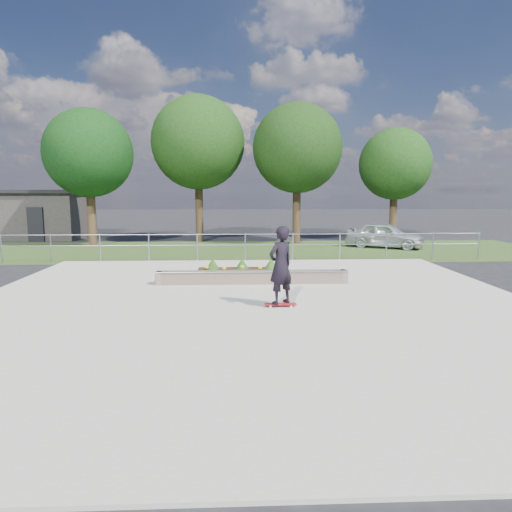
{
  "coord_description": "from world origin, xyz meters",
  "views": [
    {
      "loc": [
        -0.35,
        -11.44,
        2.97
      ],
      "look_at": [
        0.2,
        1.5,
        1.1
      ],
      "focal_mm": 32.0,
      "sensor_mm": 36.0,
      "label": 1
    }
  ],
  "objects_px": {
    "grind_ledge": "(252,277)",
    "skateboarder": "(281,265)",
    "parked_car": "(385,235)",
    "planter_bed": "(242,271)"
  },
  "relations": [
    {
      "from": "parked_car",
      "to": "planter_bed",
      "type": "bearing_deg",
      "value": 165.68
    },
    {
      "from": "skateboarder",
      "to": "parked_car",
      "type": "bearing_deg",
      "value": 61.38
    },
    {
      "from": "planter_bed",
      "to": "parked_car",
      "type": "height_order",
      "value": "parked_car"
    },
    {
      "from": "parked_car",
      "to": "grind_ledge",
      "type": "bearing_deg",
      "value": 170.55
    },
    {
      "from": "grind_ledge",
      "to": "skateboarder",
      "type": "xyz_separation_m",
      "value": [
        0.62,
        -2.92,
        0.85
      ]
    },
    {
      "from": "grind_ledge",
      "to": "skateboarder",
      "type": "distance_m",
      "value": 3.1
    },
    {
      "from": "grind_ledge",
      "to": "parked_car",
      "type": "relative_size",
      "value": 1.54
    },
    {
      "from": "skateboarder",
      "to": "parked_car",
      "type": "relative_size",
      "value": 0.52
    },
    {
      "from": "grind_ledge",
      "to": "planter_bed",
      "type": "relative_size",
      "value": 2.0
    },
    {
      "from": "skateboarder",
      "to": "parked_car",
      "type": "distance_m",
      "value": 13.73
    }
  ]
}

